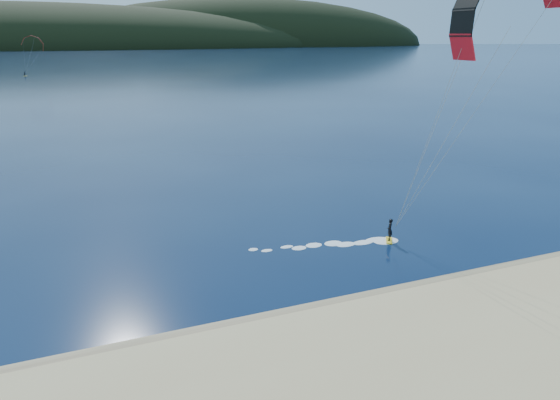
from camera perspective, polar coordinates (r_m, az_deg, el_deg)
name	(u,v)px	position (r m, az deg, el deg)	size (l,w,h in m)	color
ground	(271,385)	(23.83, -1.05, -19.91)	(1800.00, 1800.00, 0.00)	black
wet_sand	(239,331)	(27.30, -4.55, -14.40)	(220.00, 2.50, 0.10)	#80664A
headland	(71,48)	(763.08, -22.28, 15.47)	(1200.00, 310.00, 140.00)	black
kitesurfer_near	(504,34)	(36.40, 23.75, 16.60)	(20.21, 6.95, 18.78)	yellow
kitesurfer_far	(33,47)	(216.84, -25.91, 15.15)	(9.15, 7.84, 14.01)	yellow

